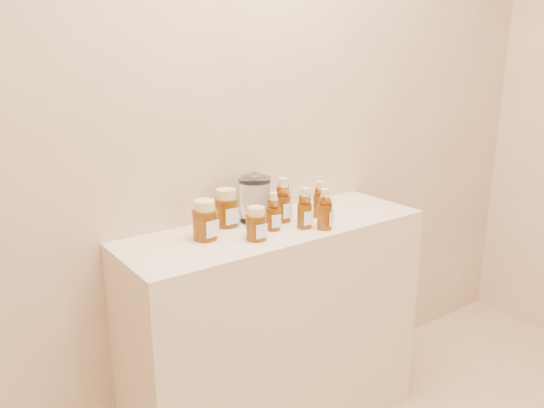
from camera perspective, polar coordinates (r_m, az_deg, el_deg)
wall_back at (r=2.06m, az=-2.82°, el=11.07°), size 3.50×0.02×2.70m
display_table at (r=2.17m, az=0.50°, el=-13.71°), size 1.20×0.40×0.90m
bear_bottle_back_left at (r=1.92m, az=0.15°, el=-0.54°), size 0.06×0.06×0.16m
bear_bottle_back_mid at (r=2.01m, az=1.17°, el=0.74°), size 0.07×0.07×0.19m
bear_bottle_back_right at (r=2.08m, az=5.16°, el=0.76°), size 0.06×0.06×0.16m
bear_bottle_front_left at (r=1.95m, az=3.54°, el=-0.15°), size 0.07×0.07×0.17m
bear_bottle_front_right at (r=1.94m, az=5.71°, el=-0.28°), size 0.08×0.08×0.17m
honey_jar_left at (r=1.84m, az=-7.23°, el=-1.70°), size 0.10×0.10×0.14m
honey_jar_back at (r=1.97m, az=-4.92°, el=-0.39°), size 0.09×0.09×0.14m
honey_jar_front at (r=1.83m, az=-1.71°, el=-2.09°), size 0.08×0.08×0.12m
glass_canister at (r=2.02m, az=-1.87°, el=0.72°), size 0.13×0.13×0.19m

